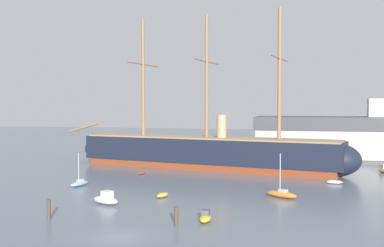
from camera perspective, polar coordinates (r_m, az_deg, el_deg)
ground_plane at (r=44.93m, az=-9.01°, el=-13.91°), size 400.00×400.00×0.00m
tall_ship at (r=89.78m, az=1.84°, el=-3.61°), size 62.95×17.75×30.49m
motorboat_foreground_left at (r=59.20m, az=-10.80°, el=-9.36°), size 4.45×3.22×1.73m
motorboat_foreground_right at (r=49.83m, az=1.69°, el=-11.74°), size 1.40×3.01×1.23m
dinghy_near_centre at (r=62.62m, az=-3.74°, el=-8.98°), size 1.66×2.66×0.58m
sailboat_mid_left at (r=73.00m, az=-13.98°, el=-7.31°), size 1.95×4.14×5.18m
sailboat_mid_right at (r=63.31m, az=11.22°, el=-8.70°), size 4.71×3.42×6.00m
dinghy_alongside_bow at (r=83.25m, az=-6.34°, el=-6.24°), size 1.19×1.95×0.43m
dinghy_alongside_stern at (r=76.31m, az=17.52°, el=-7.05°), size 2.54×1.25×0.58m
dinghy_far_left at (r=106.54m, az=-10.89°, el=-4.38°), size 1.97×2.35×0.52m
dinghy_distant_centre at (r=105.76m, az=6.85°, el=-4.42°), size 1.00×1.99×0.46m
mooring_piling_nearest at (r=52.68m, az=-17.60°, el=-10.30°), size 0.42×0.42×2.26m
mooring_piling_left_pair at (r=47.81m, az=-1.98°, el=-11.62°), size 0.43×0.43×2.04m
dockside_warehouse_right at (r=110.90m, az=20.60°, el=-1.80°), size 51.81×18.17×14.12m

